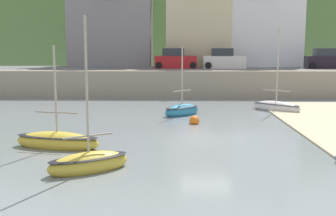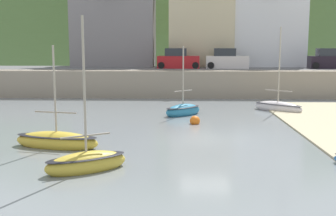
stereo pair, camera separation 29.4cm
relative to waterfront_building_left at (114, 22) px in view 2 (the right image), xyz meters
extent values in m
cube|color=gray|center=(8.50, -25.20, -7.20)|extent=(48.00, 40.00, 0.06)
cube|color=gray|center=(8.50, -8.20, -5.97)|extent=(48.00, 2.40, 2.40)
cube|color=#606060|center=(8.50, -4.50, -4.82)|extent=(48.00, 9.00, 0.10)
ellipsoid|color=#587B3F|center=(3.30, 30.00, 2.61)|extent=(80.00, 44.00, 27.92)
cube|color=gray|center=(0.00, 0.00, -0.87)|extent=(8.66, 5.14, 7.80)
cube|color=beige|center=(9.29, 0.00, -0.53)|extent=(6.67, 5.54, 8.46)
cube|color=silver|center=(15.96, 0.00, -0.85)|extent=(8.24, 5.00, 7.83)
cube|color=#99906A|center=(19.80, 4.00, -0.18)|extent=(2.80, 2.80, 9.18)
ellipsoid|color=gold|center=(3.75, -30.89, -6.91)|extent=(3.22, 2.61, 0.93)
ellipsoid|color=black|center=(3.75, -30.89, -6.65)|extent=(3.15, 2.56, 0.12)
cylinder|color=#B2A893|center=(3.75, -30.89, -3.97)|extent=(0.09, 0.09, 4.95)
cylinder|color=gray|center=(3.75, -30.89, -5.83)|extent=(1.64, 1.09, 0.07)
ellipsoid|color=teal|center=(7.39, -18.16, -6.90)|extent=(2.85, 2.73, 0.97)
ellipsoid|color=black|center=(7.39, -18.16, -6.63)|extent=(2.79, 2.67, 0.12)
cylinder|color=#B2A893|center=(7.39, -18.16, -4.50)|extent=(0.09, 0.09, 3.84)
cylinder|color=gray|center=(7.39, -18.16, -5.53)|extent=(1.20, 1.09, 0.07)
ellipsoid|color=silver|center=(14.11, -16.28, -6.91)|extent=(3.40, 3.15, 0.91)
ellipsoid|color=black|center=(14.11, -16.28, -6.66)|extent=(3.33, 3.09, 0.12)
cylinder|color=#B2A893|center=(14.11, -16.28, -3.86)|extent=(0.09, 0.09, 5.19)
cylinder|color=gray|center=(14.11, -16.28, -5.70)|extent=(1.63, 1.45, 0.07)
ellipsoid|color=gold|center=(1.57, -27.33, -6.91)|extent=(4.20, 2.01, 0.95)
ellipsoid|color=black|center=(1.57, -27.33, -6.64)|extent=(4.12, 1.97, 0.12)
cylinder|color=#B2A893|center=(1.57, -27.33, -4.48)|extent=(0.09, 0.09, 3.90)
cylinder|color=gray|center=(1.57, -27.33, -5.54)|extent=(2.01, 0.49, 0.07)
cube|color=red|center=(6.96, -4.50, -4.17)|extent=(4.14, 1.80, 1.20)
cube|color=#282D33|center=(6.71, -4.50, -3.22)|extent=(2.13, 1.55, 0.80)
cylinder|color=black|center=(8.61, -3.70, -4.45)|extent=(0.64, 0.22, 0.64)
cylinder|color=black|center=(8.61, -5.30, -4.45)|extent=(0.64, 0.22, 0.64)
cylinder|color=black|center=(5.31, -3.70, -4.45)|extent=(0.64, 0.22, 0.64)
cylinder|color=black|center=(5.31, -5.30, -4.45)|extent=(0.64, 0.22, 0.64)
cube|color=silver|center=(11.74, -4.50, -4.17)|extent=(4.21, 1.99, 1.20)
cube|color=#282D33|center=(11.49, -4.50, -3.22)|extent=(2.20, 1.65, 0.80)
cylinder|color=black|center=(13.39, -3.70, -4.45)|extent=(0.64, 0.22, 0.64)
cylinder|color=black|center=(13.39, -5.30, -4.45)|extent=(0.64, 0.22, 0.64)
cylinder|color=black|center=(10.09, -3.70, -4.45)|extent=(0.64, 0.22, 0.64)
cylinder|color=black|center=(10.09, -5.30, -4.45)|extent=(0.64, 0.22, 0.64)
cube|color=black|center=(21.75, -4.50, -4.17)|extent=(4.17, 1.87, 1.20)
cube|color=#282D33|center=(21.50, -4.50, -3.22)|extent=(2.16, 1.59, 0.80)
cylinder|color=black|center=(20.10, -3.70, -4.45)|extent=(0.64, 0.22, 0.64)
cylinder|color=black|center=(20.10, -5.30, -4.45)|extent=(0.64, 0.22, 0.64)
sphere|color=orange|center=(8.08, -21.30, -6.98)|extent=(0.61, 0.61, 0.61)
camera|label=1|loc=(6.97, -45.91, -2.55)|focal=44.88mm
camera|label=2|loc=(7.27, -45.90, -2.55)|focal=44.88mm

